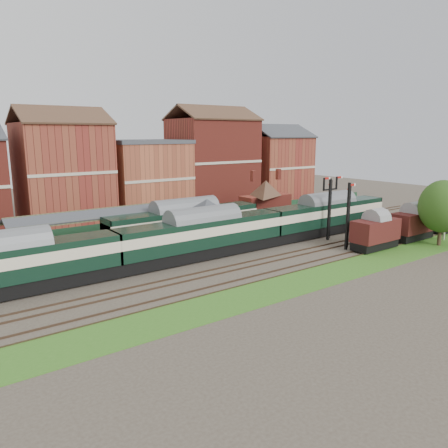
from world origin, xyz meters
TOP-DOWN VIEW (x-y plane):
  - ground at (0.00, 0.00)m, footprint 160.00×160.00m
  - grass_back at (0.00, 16.00)m, footprint 90.00×4.50m
  - grass_front at (0.00, -12.00)m, footprint 90.00×5.00m
  - fence at (0.00, 18.00)m, footprint 90.00×0.12m
  - platform at (-5.00, 9.75)m, footprint 55.00×3.40m
  - signal_box at (-3.00, 3.25)m, footprint 5.40×5.40m
  - brick_hut at (5.00, 3.25)m, footprint 3.20×2.64m
  - station_building at (12.00, 9.75)m, footprint 8.10×8.10m
  - canopy at (-11.00, 9.75)m, footprint 26.00×3.89m
  - semaphore_bracket at (12.04, -2.50)m, footprint 3.60×0.25m
  - semaphore_siding at (10.02, -7.00)m, footprint 1.23×0.25m
  - yard_lamp at (24.00, -11.50)m, footprint 2.60×0.22m
  - town_backdrop at (-0.18, 25.00)m, footprint 69.00×10.00m
  - dmu_train at (-5.74, 0.00)m, footprint 61.07×3.21m
  - platform_railcar at (-4.12, 6.50)m, footprint 20.47×3.22m
  - goods_van_a at (12.76, -9.00)m, footprint 6.29×2.72m
  - goods_van_b at (20.68, -9.00)m, footprint 6.35×2.75m
  - goods_van_c at (29.73, -9.00)m, footprint 6.76×2.93m
  - tree_far at (20.70, -12.62)m, footprint 5.57×5.57m

SIDE VIEW (x-z plane):
  - ground at x=0.00m, z-range 0.00..0.00m
  - grass_back at x=0.00m, z-range 0.00..0.06m
  - grass_front at x=0.00m, z-range 0.00..0.06m
  - platform at x=-5.00m, z-range 0.00..1.00m
  - fence at x=0.00m, z-range 0.00..1.50m
  - brick_hut at x=5.00m, z-range -0.28..2.67m
  - goods_van_a at x=12.76m, z-range 0.26..4.07m
  - goods_van_b at x=20.68m, z-range 0.26..4.11m
  - goods_van_c at x=29.73m, z-range 0.26..4.36m
  - dmu_train at x=-5.74m, z-range 0.38..5.07m
  - platform_railcar at x=-4.12m, z-range 0.38..5.09m
  - signal_box at x=-3.00m, z-range 0.19..6.19m
  - station_building at x=12.00m, z-range 1.01..6.91m
  - yard_lamp at x=24.00m, z-range 0.49..7.49m
  - semaphore_siding at x=10.02m, z-range 0.16..8.16m
  - canopy at x=-11.00m, z-range 2.54..6.62m
  - semaphore_bracket at x=12.04m, z-range 0.54..8.72m
  - tree_far at x=20.70m, z-range 0.85..8.97m
  - town_backdrop at x=-0.18m, z-range -1.00..15.00m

